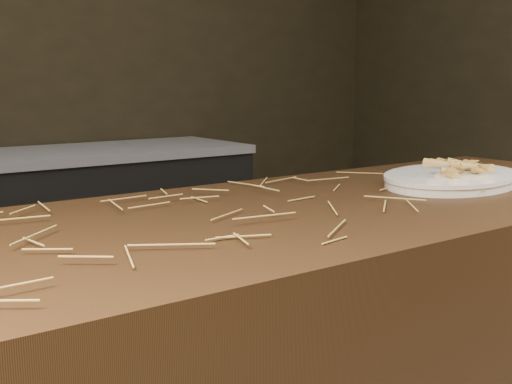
# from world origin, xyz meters

# --- Properties ---
(back_counter) EXTENTS (1.82, 0.62, 0.84)m
(back_counter) POSITION_xyz_m (0.30, 2.18, 0.42)
(back_counter) COLOR black
(back_counter) RESTS_ON ground
(straw_bedding) EXTENTS (1.40, 0.60, 0.02)m
(straw_bedding) POSITION_xyz_m (0.00, 0.30, 0.91)
(straw_bedding) COLOR #9E6E36
(straw_bedding) RESTS_ON main_counter
(serving_platter) EXTENTS (0.50, 0.40, 0.02)m
(serving_platter) POSITION_xyz_m (0.67, 0.30, 0.91)
(serving_platter) COLOR white
(serving_platter) RESTS_ON main_counter
(roasted_veg_heap) EXTENTS (0.25, 0.21, 0.05)m
(roasted_veg_heap) POSITION_xyz_m (0.67, 0.30, 0.95)
(roasted_veg_heap) COLOR #AA8736
(roasted_veg_heap) RESTS_ON serving_platter
(serving_fork) EXTENTS (0.06, 0.16, 0.00)m
(serving_fork) POSITION_xyz_m (0.82, 0.32, 0.93)
(serving_fork) COLOR silver
(serving_fork) RESTS_ON serving_platter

